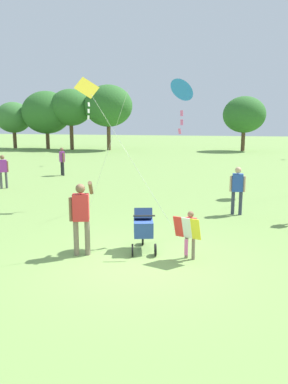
% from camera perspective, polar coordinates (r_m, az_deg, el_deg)
% --- Properties ---
extents(ground_plane, '(120.00, 120.00, 0.00)m').
position_cam_1_polar(ground_plane, '(8.48, -0.76, -10.39)').
color(ground_plane, '#75994C').
extents(treeline_distant, '(41.78, 5.35, 6.13)m').
position_cam_1_polar(treeline_distant, '(37.45, -3.90, 11.78)').
color(treeline_distant, brown).
rests_on(treeline_distant, ground).
extents(child_with_butterfly_kite, '(0.63, 0.46, 1.09)m').
position_cam_1_polar(child_with_butterfly_kite, '(8.52, 6.79, -5.70)').
color(child_with_butterfly_kite, '#7F705B').
rests_on(child_with_butterfly_kite, ground).
extents(person_adult_flyer, '(0.54, 0.59, 1.72)m').
position_cam_1_polar(person_adult_flyer, '(8.75, -9.31, -3.03)').
color(person_adult_flyer, '#7F705B').
rests_on(person_adult_flyer, ground).
extents(stroller, '(0.68, 1.12, 1.03)m').
position_cam_1_polar(stroller, '(9.05, -0.11, -4.95)').
color(stroller, black).
rests_on(stroller, ground).
extents(kite_adult_black, '(2.18, 1.87, 4.03)m').
position_cam_1_polar(kite_adult_black, '(9.66, 5.56, 14.62)').
color(kite_adult_black, blue).
rests_on(kite_adult_black, ground).
extents(kite_green_novelty, '(2.09, 1.26, 4.45)m').
position_cam_1_polar(kite_green_novelty, '(13.50, -8.30, 14.33)').
color(kite_green_novelty, yellow).
rests_on(kite_green_novelty, ground).
extents(person_couple_left, '(0.38, 0.36, 1.48)m').
position_cam_1_polar(person_couple_left, '(18.03, -20.17, 3.24)').
color(person_couple_left, '#4C4C51').
rests_on(person_couple_left, ground).
extents(person_kid_running, '(0.50, 0.21, 1.55)m').
position_cam_1_polar(person_kid_running, '(12.64, 13.67, 0.76)').
color(person_kid_running, '#33384C').
rests_on(person_kid_running, ground).
extents(person_back_turned, '(0.37, 0.37, 1.51)m').
position_cam_1_polar(person_back_turned, '(21.26, -12.04, 4.79)').
color(person_back_turned, '#232328').
rests_on(person_back_turned, ground).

